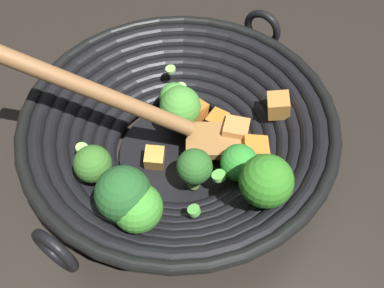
{
  "coord_description": "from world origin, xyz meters",
  "views": [
    {
      "loc": [
        0.02,
        -0.32,
        0.45
      ],
      "look_at": [
        0.02,
        -0.0,
        0.03
      ],
      "focal_mm": 40.84,
      "sensor_mm": 36.0,
      "label": 1
    }
  ],
  "objects": [
    {
      "name": "ground_plane",
      "position": [
        0.0,
        0.0,
        0.0
      ],
      "size": [
        4.0,
        4.0,
        0.0
      ],
      "primitive_type": "plane",
      "color": "#28231E"
    },
    {
      "name": "wok",
      "position": [
        0.0,
        -0.0,
        0.05
      ],
      "size": [
        0.37,
        0.36,
        0.19
      ],
      "color": "black",
      "rests_on": "ground"
    }
  ]
}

